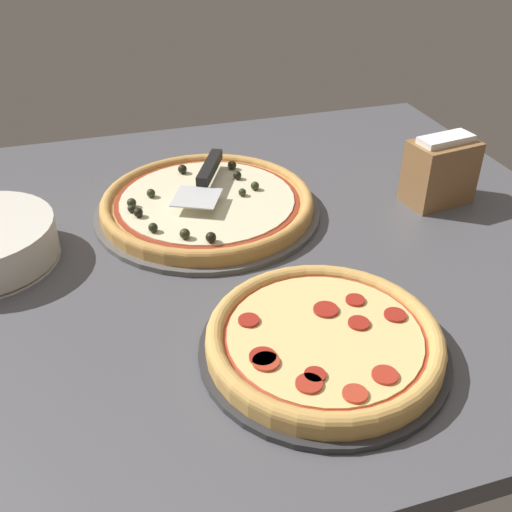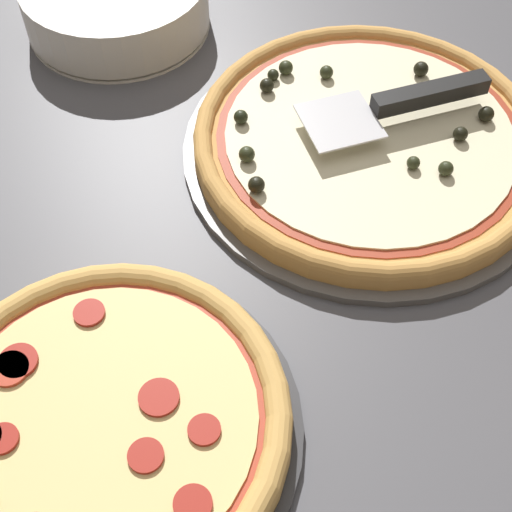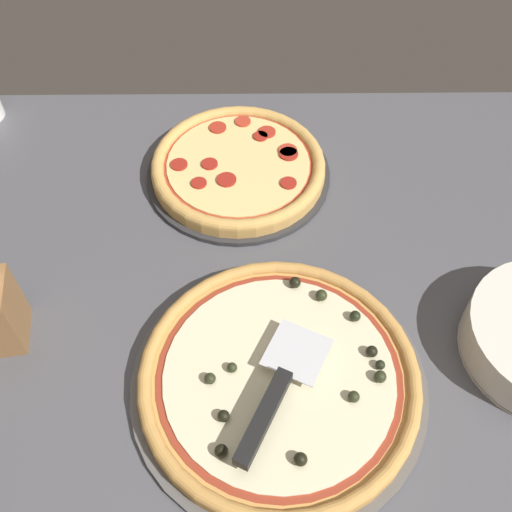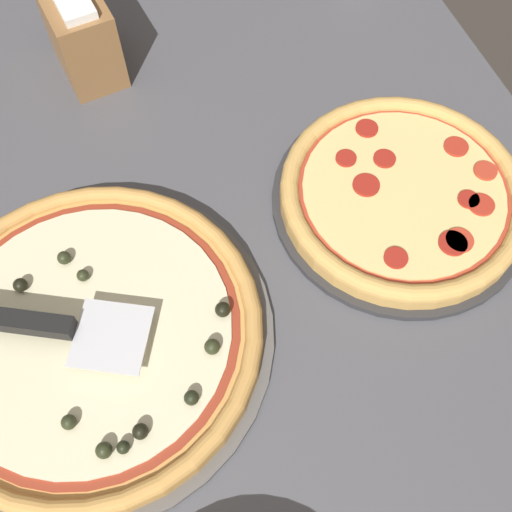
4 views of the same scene
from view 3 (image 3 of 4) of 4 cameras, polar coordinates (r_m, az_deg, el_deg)
name	(u,v)px [view 3 (image 3 of 4)]	position (r cm, az deg, el deg)	size (l,w,h in cm)	color
ground_plane	(309,324)	(96.49, 5.11, -6.51)	(146.52, 112.55, 3.60)	#4C4C51
pizza_pan_front	(279,383)	(88.83, 2.17, -12.03)	(42.98, 42.98, 1.00)	#565451
pizza_front	(279,377)	(87.09, 2.23, -11.48)	(40.40, 40.40, 4.00)	#C68E47
pizza_pan_back	(239,174)	(113.87, -1.67, 7.81)	(34.41, 34.41, 1.00)	#2D2D30
pizza_back	(238,166)	(112.42, -1.69, 8.58)	(32.34, 32.34, 3.17)	tan
serving_spatula	(271,403)	(81.76, 1.44, -13.79)	(14.43, 22.14, 2.00)	silver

